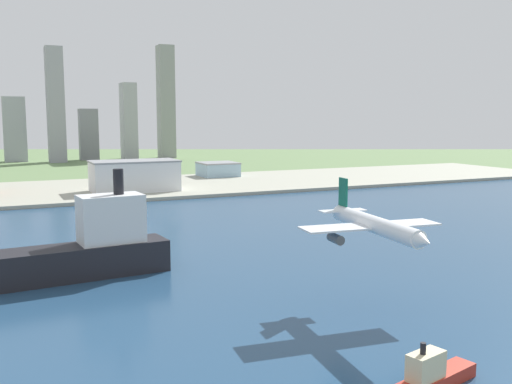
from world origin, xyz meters
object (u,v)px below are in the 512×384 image
object	(u,v)px
airplane_landing	(376,226)
warehouse_annex	(218,169)
tugboat_small	(431,376)
cargo_ship	(90,247)
warehouse_main	(135,176)

from	to	relation	value
airplane_landing	warehouse_annex	world-z (taller)	airplane_landing
airplane_landing	tugboat_small	distance (m)	49.00
tugboat_small	warehouse_annex	bearing A→B (deg)	75.08
cargo_ship	warehouse_annex	xyz separation A→B (m)	(155.44, 281.96, -1.56)
airplane_landing	cargo_ship	bearing A→B (deg)	130.70
warehouse_main	airplane_landing	bearing A→B (deg)	-89.69
cargo_ship	warehouse_annex	size ratio (longest dim) A/B	1.89
airplane_landing	warehouse_annex	bearing A→B (deg)	75.77
cargo_ship	warehouse_main	xyz separation A→B (m)	(63.29, 208.47, 3.21)
airplane_landing	cargo_ship	distance (m)	100.62
airplane_landing	warehouse_main	bearing A→B (deg)	90.31
tugboat_small	warehouse_annex	xyz separation A→B (m)	(106.03, 397.93, 5.58)
cargo_ship	warehouse_main	bearing A→B (deg)	73.11
tugboat_small	cargo_ship	world-z (taller)	cargo_ship
tugboat_small	warehouse_main	size ratio (longest dim) A/B	0.38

